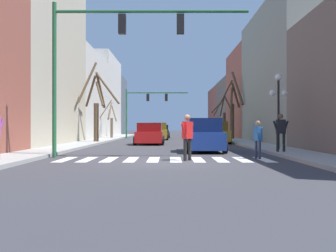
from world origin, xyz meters
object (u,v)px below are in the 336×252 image
(car_parked_left_near, at_px, (215,133))
(car_parked_left_mid, at_px, (161,132))
(street_tree_left_near, at_px, (97,105))
(car_driving_away_lane, at_px, (150,134))
(street_tree_right_mid, at_px, (233,108))
(pedestrian_waiting_at_curb, at_px, (187,133))
(car_parked_right_far, at_px, (204,136))
(car_parked_right_mid, at_px, (158,132))
(pedestrian_on_left_sidewalk, at_px, (258,136))
(street_tree_left_far, at_px, (224,117))
(traffic_signal_far, at_px, (145,102))
(street_tree_left_mid, at_px, (111,120))
(street_lamp_right_corner, at_px, (278,95))
(traffic_signal_near, at_px, (112,43))
(pedestrian_on_right_sidewalk, at_px, (281,129))

(car_parked_left_near, relative_size, car_parked_left_mid, 1.07)
(street_tree_left_near, bearing_deg, car_parked_left_near, 0.81)
(car_driving_away_lane, distance_m, street_tree_right_mid, 12.12)
(pedestrian_waiting_at_curb, distance_m, street_tree_right_mid, 23.58)
(car_parked_right_far, bearing_deg, car_parked_right_mid, 9.16)
(car_parked_left_near, height_order, pedestrian_on_left_sidewalk, car_parked_left_near)
(car_parked_right_mid, height_order, street_tree_left_far, street_tree_left_far)
(traffic_signal_far, distance_m, car_driving_away_lane, 16.14)
(car_parked_right_mid, relative_size, street_tree_left_mid, 1.05)
(street_lamp_right_corner, xyz_separation_m, street_tree_left_mid, (-11.99, 21.07, -0.97))
(car_parked_left_mid, bearing_deg, traffic_signal_far, -67.83)
(traffic_signal_near, bearing_deg, street_tree_left_far, 72.97)
(car_parked_right_mid, relative_size, street_tree_right_mid, 0.65)
(car_parked_left_mid, bearing_deg, pedestrian_on_left_sidewalk, 9.05)
(pedestrian_on_right_sidewalk, distance_m, street_tree_left_mid, 25.81)
(car_parked_left_mid, distance_m, pedestrian_waiting_at_curb, 30.29)
(pedestrian_on_right_sidewalk, distance_m, street_tree_left_far, 26.81)
(car_parked_right_mid, distance_m, pedestrian_waiting_at_curb, 24.17)
(pedestrian_on_left_sidewalk, xyz_separation_m, street_tree_left_mid, (-9.95, 25.38, 1.07))
(car_parked_left_mid, bearing_deg, car_parked_left_near, 18.39)
(car_parked_right_far, bearing_deg, car_parked_left_mid, 6.50)
(street_tree_left_far, bearing_deg, street_lamp_right_corner, -91.16)
(car_parked_right_far, height_order, car_driving_away_lane, car_parked_right_far)
(street_tree_left_near, bearing_deg, pedestrian_waiting_at_curb, -67.59)
(street_lamp_right_corner, relative_size, pedestrian_on_right_sidewalk, 2.20)
(street_lamp_right_corner, relative_size, car_parked_left_near, 0.82)
(traffic_signal_far, height_order, street_lamp_right_corner, traffic_signal_far)
(traffic_signal_far, distance_m, street_tree_right_mid, 11.25)
(street_tree_right_mid, bearing_deg, pedestrian_waiting_at_curb, -103.48)
(pedestrian_waiting_at_curb, bearing_deg, traffic_signal_far, 45.01)
(street_lamp_right_corner, xyz_separation_m, car_parked_right_mid, (-6.91, 18.94, -2.18))
(car_parked_right_mid, xyz_separation_m, street_tree_right_mid, (7.37, -1.25, 2.30))
(street_tree_left_mid, height_order, street_tree_right_mid, street_tree_right_mid)
(traffic_signal_far, distance_m, street_lamp_right_corner, 25.83)
(car_parked_left_mid, bearing_deg, car_parked_right_mid, -1.71)
(street_lamp_right_corner, bearing_deg, street_tree_left_near, 136.94)
(traffic_signal_near, height_order, street_tree_left_mid, traffic_signal_near)
(car_parked_left_near, relative_size, street_tree_left_near, 0.76)
(car_parked_left_mid, xyz_separation_m, pedestrian_waiting_at_curb, (1.71, -30.24, 0.36))
(car_parked_right_far, relative_size, pedestrian_on_left_sidewalk, 2.65)
(traffic_signal_near, xyz_separation_m, car_driving_away_lane, (1.01, 12.33, -4.20))
(traffic_signal_far, bearing_deg, traffic_signal_near, -89.34)
(street_tree_left_far, bearing_deg, traffic_signal_near, -107.03)
(car_driving_away_lane, height_order, pedestrian_on_left_sidewalk, car_driving_away_lane)
(car_parked_right_far, relative_size, street_tree_left_mid, 1.04)
(car_parked_right_mid, distance_m, car_parked_left_mid, 6.16)
(car_parked_left_mid, relative_size, street_tree_left_far, 0.93)
(street_lamp_right_corner, relative_size, street_tree_left_far, 0.82)
(car_parked_left_near, xyz_separation_m, pedestrian_on_left_sidewalk, (-0.01, -15.29, 0.14))
(traffic_signal_far, xyz_separation_m, car_parked_right_mid, (1.64, -5.41, -3.31))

